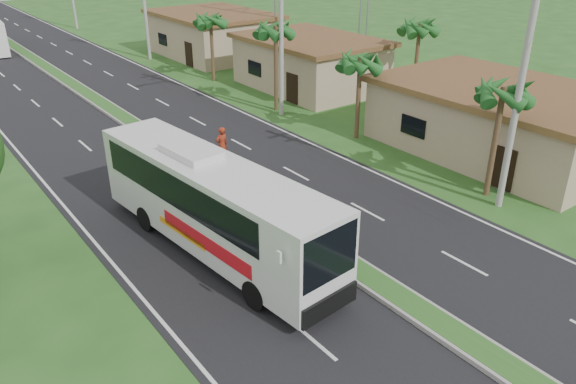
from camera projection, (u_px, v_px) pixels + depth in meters
ground at (397, 299)px, 18.42m from camera, size 180.00×180.00×0.00m
road_asphalt at (144, 133)px, 32.83m from camera, size 14.00×160.00×0.02m
median_strip at (144, 131)px, 32.79m from camera, size 1.20×160.00×0.18m
lane_edge_left at (24, 159)px, 29.22m from camera, size 0.12×160.00×0.01m
lane_edge_right at (241, 112)px, 36.45m from camera, size 0.12×160.00×0.01m
shop_near at (500, 119)px, 29.53m from camera, size 8.60×12.60×3.52m
shop_mid at (310, 62)px, 41.02m from camera, size 7.60×10.60×3.67m
shop_far at (213, 34)px, 51.07m from camera, size 8.60×11.60×3.82m
palm_verge_a at (503, 93)px, 23.38m from camera, size 2.40×2.40×5.45m
palm_verge_b at (360, 61)px, 30.24m from camera, size 2.40×2.40×5.05m
palm_verge_c at (276, 30)px, 34.63m from camera, size 2.40×2.40×5.85m
palm_verge_d at (210, 20)px, 41.63m from camera, size 2.40×2.40×5.25m
palm_behind_shop at (420, 28)px, 36.53m from camera, size 2.40×2.40×5.65m
utility_pole_a at (522, 77)px, 21.98m from camera, size 1.60×0.28×11.00m
utility_pole_b at (281, 13)px, 33.24m from camera, size 3.20×0.28×12.00m
coach_bus_main at (212, 200)px, 20.27m from camera, size 3.55×11.91×3.79m
motorcyclist at (223, 157)px, 27.24m from camera, size 1.77×0.58×2.37m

